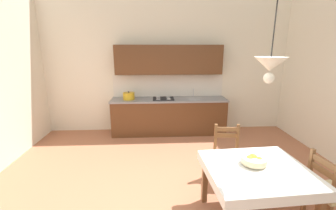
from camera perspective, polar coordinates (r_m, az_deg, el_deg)
The scene contains 8 objects.
ground_plane at distance 3.55m, azimuth 2.48°, elevation -23.65°, with size 6.72×6.51×0.10m, color #AD6B4C.
wall_back at distance 5.80m, azimuth -0.29°, elevation 13.04°, with size 6.72×0.12×3.99m, color silver.
kitchen_cabinetry at distance 5.62m, azimuth 0.18°, elevation 1.26°, with size 2.86×0.63×2.20m.
dining_table at distance 3.02m, azimuth 21.56°, elevation -16.76°, with size 1.25×1.13×0.75m.
dining_chair_window_side at distance 3.51m, azimuth 35.73°, elevation -17.45°, with size 0.46×0.46×0.93m.
dining_chair_kitchen_side at distance 3.83m, azimuth 14.86°, elevation -12.37°, with size 0.46×0.46×0.93m.
fruit_bowl at distance 2.98m, azimuth 21.01°, elevation -12.96°, with size 0.30×0.30×0.12m.
pendant_lamp at distance 2.48m, azimuth 24.60°, elevation 9.23°, with size 0.32×0.32×0.80m.
Camera 1 is at (-0.30, -2.78, 2.14)m, focal length 23.92 mm.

